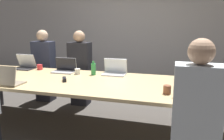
{
  "coord_description": "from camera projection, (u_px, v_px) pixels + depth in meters",
  "views": [
    {
      "loc": [
        1.1,
        -2.76,
        1.51
      ],
      "look_at": [
        0.29,
        0.1,
        0.88
      ],
      "focal_mm": 35.0,
      "sensor_mm": 36.0,
      "label": 1
    }
  ],
  "objects": [
    {
      "name": "ground_plane",
      "position": [
        91.0,
        129.0,
        3.21
      ],
      "size": [
        24.0,
        24.0,
        0.0
      ],
      "primitive_type": "plane",
      "color": "#4C4742"
    },
    {
      "name": "curtain_wall",
      "position": [
        126.0,
        29.0,
        5.11
      ],
      "size": [
        12.0,
        0.06,
        2.8
      ],
      "color": "#BCB7B2",
      "rests_on": "ground_plane"
    },
    {
      "name": "conference_table",
      "position": [
        90.0,
        84.0,
        3.06
      ],
      "size": [
        4.35,
        1.27,
        0.73
      ],
      "color": "#D6B77F",
      "rests_on": "ground_plane"
    },
    {
      "name": "laptop_near_right",
      "position": [
        190.0,
        91.0,
        2.34
      ],
      "size": [
        0.34,
        0.25,
        0.25
      ],
      "rotation": [
        0.0,
        0.0,
        3.14
      ],
      "color": "#B7B7BC",
      "rests_on": "conference_table"
    },
    {
      "name": "person_near_right",
      "position": [
        195.0,
        121.0,
        1.9
      ],
      "size": [
        0.4,
        0.24,
        1.4
      ],
      "rotation": [
        0.0,
        0.0,
        3.14
      ],
      "color": "#2D2D38",
      "rests_on": "ground_plane"
    },
    {
      "name": "cup_near_right",
      "position": [
        167.0,
        90.0,
        2.47
      ],
      "size": [
        0.09,
        0.09,
        0.1
      ],
      "color": "brown",
      "rests_on": "conference_table"
    },
    {
      "name": "laptop_near_left",
      "position": [
        7.0,
        79.0,
        2.83
      ],
      "size": [
        0.36,
        0.25,
        0.26
      ],
      "rotation": [
        0.0,
        0.0,
        3.14
      ],
      "color": "gray",
      "rests_on": "conference_table"
    },
    {
      "name": "laptop_far_midleft",
      "position": [
        65.0,
        68.0,
        3.59
      ],
      "size": [
        0.37,
        0.23,
        0.23
      ],
      "color": "#B7B7BC",
      "rests_on": "conference_table"
    },
    {
      "name": "person_far_midleft",
      "position": [
        80.0,
        69.0,
        4.07
      ],
      "size": [
        0.4,
        0.24,
        1.39
      ],
      "color": "#2D2D38",
      "rests_on": "ground_plane"
    },
    {
      "name": "cup_far_midleft",
      "position": [
        78.0,
        71.0,
        3.44
      ],
      "size": [
        0.09,
        0.09,
        0.09
      ],
      "color": "white",
      "rests_on": "conference_table"
    },
    {
      "name": "laptop_far_left",
      "position": [
        25.0,
        64.0,
        3.87
      ],
      "size": [
        0.35,
        0.26,
        0.26
      ],
      "color": "#333338",
      "rests_on": "conference_table"
    },
    {
      "name": "person_far_left",
      "position": [
        44.0,
        67.0,
        4.29
      ],
      "size": [
        0.4,
        0.24,
        1.4
      ],
      "color": "#2D2D38",
      "rests_on": "ground_plane"
    },
    {
      "name": "cup_far_left",
      "position": [
        40.0,
        67.0,
        3.79
      ],
      "size": [
        0.09,
        0.09,
        0.09
      ],
      "color": "red",
      "rests_on": "conference_table"
    },
    {
      "name": "laptop_far_center",
      "position": [
        115.0,
        70.0,
        3.43
      ],
      "size": [
        0.37,
        0.24,
        0.25
      ],
      "color": "silver",
      "rests_on": "conference_table"
    },
    {
      "name": "bottle_far_center",
      "position": [
        93.0,
        69.0,
        3.39
      ],
      "size": [
        0.07,
        0.07,
        0.22
      ],
      "color": "green",
      "rests_on": "conference_table"
    },
    {
      "name": "stapler",
      "position": [
        64.0,
        79.0,
        3.03
      ],
      "size": [
        0.12,
        0.15,
        0.05
      ],
      "rotation": [
        0.0,
        0.0,
        0.56
      ],
      "color": "black",
      "rests_on": "conference_table"
    }
  ]
}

